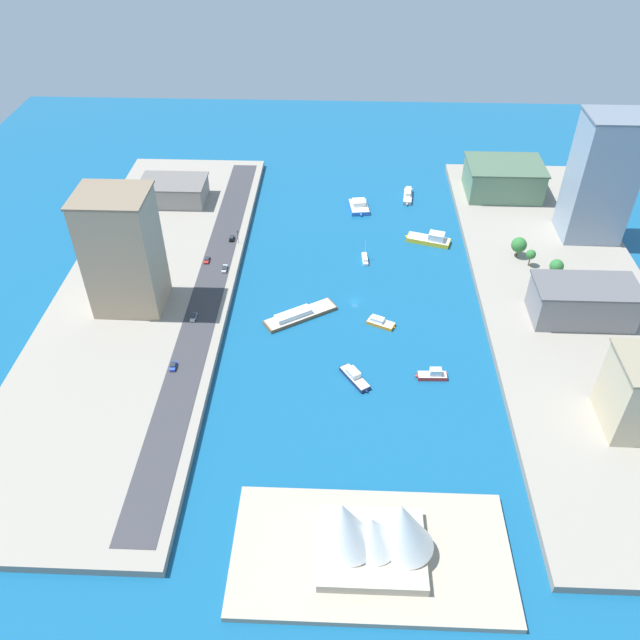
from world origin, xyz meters
name	(u,v)px	position (x,y,z in m)	size (l,w,h in m)	color
ground_plane	(355,301)	(0.00, 0.00, 0.00)	(440.00, 440.00, 0.00)	#145684
quay_west	(568,303)	(-84.55, 0.00, 1.47)	(70.00, 240.00, 2.95)	gray
quay_east	(146,293)	(84.55, 0.00, 1.47)	(70.00, 240.00, 2.95)	gray
peninsula_point	(371,554)	(-3.87, 111.55, 1.00)	(73.77, 38.34, 2.00)	#A89E89
road_strip	(208,291)	(59.06, 0.00, 3.02)	(12.41, 228.00, 0.15)	#38383D
water_taxi_orange	(380,322)	(-9.55, 14.65, 1.05)	(11.36, 8.30, 2.86)	orange
patrol_launch_navy	(355,377)	(0.33, 45.18, 1.28)	(10.91, 13.82, 3.58)	#1E284C
ferry_yellow_fast	(430,239)	(-34.26, -44.84, 1.85)	(20.95, 11.89, 5.41)	yellow
tugboat_red	(433,375)	(-26.72, 43.14, 1.40)	(11.34, 3.88, 4.13)	red
catamaran_blue	(359,206)	(-2.12, -74.49, 1.50)	(10.53, 16.05, 4.19)	blue
barge_flat_brown	(299,315)	(21.96, 11.58, 1.23)	(28.49, 21.82, 3.40)	brown
sailboat_small_white	(365,258)	(-4.42, -29.12, 0.97)	(2.86, 10.25, 9.55)	white
yacht_sleek_gray	(408,196)	(-26.91, -86.52, 1.37)	(5.70, 16.76, 3.60)	#999EA3
warehouse_low_gray	(583,301)	(-84.84, 11.04, 10.59)	(38.13, 19.49, 15.22)	gray
carpark_squat_concrete	(174,191)	(88.52, -74.04, 8.23)	(31.92, 21.55, 10.51)	gray
tower_tall_glass	(602,178)	(-104.60, -50.49, 30.66)	(25.77, 21.66, 55.36)	#8C9EB2
terminal_long_green	(503,179)	(-73.29, -88.13, 10.84)	(37.08, 27.84, 15.73)	slate
apartment_midrise_tan	(123,252)	(86.73, 8.62, 26.69)	(26.20, 22.41, 47.42)	tan
van_white	(225,269)	(54.73, -14.90, 3.84)	(2.03, 5.23, 1.50)	black
pickup_red	(207,260)	(63.36, -21.36, 3.80)	(2.12, 5.22, 1.40)	black
sedan_silver	(194,317)	(61.45, 17.74, 3.89)	(2.09, 4.69, 1.61)	black
suv_black	(232,238)	(55.25, -38.66, 3.91)	(2.11, 4.49, 1.68)	black
hatchback_blue	(173,366)	(63.29, 44.91, 3.90)	(2.10, 4.56, 1.65)	black
traffic_light_waterfront	(238,235)	(51.89, -36.16, 7.29)	(0.36, 0.36, 6.50)	black
opera_landmark	(375,532)	(-4.36, 111.55, 11.26)	(30.63, 23.69, 21.87)	#BCAD93
park_tree_cluster	(533,253)	(-74.59, -24.56, 8.46)	(18.34, 21.42, 8.88)	brown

